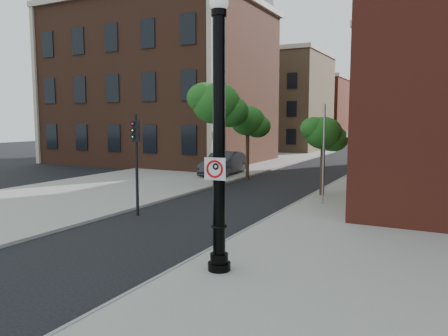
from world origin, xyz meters
The scene contains 16 objects.
ground centered at (0.00, 0.00, 0.00)m, with size 120.00×120.00×0.00m, color black.
sidewalk_right centered at (6.00, 10.00, 0.06)m, with size 8.00×60.00×0.12m, color gray.
sidewalk_left centered at (-9.00, 18.00, 0.06)m, with size 10.00×50.00×0.12m, color gray.
curb_edge centered at (2.05, 10.00, 0.07)m, with size 0.10×60.00×0.14m, color gray.
victorian_building centered at (-16.00, 23.97, 8.74)m, with size 18.60×14.60×17.95m.
bg_building_tan_a centered at (-12.00, 44.00, 6.00)m, with size 12.00×12.00×12.00m, color olive.
bg_building_red centered at (-12.00, 58.00, 5.00)m, with size 12.00×12.00×10.00m, color maroon.
lamppost centered at (3.18, -0.79, 3.29)m, with size 0.60×0.60×7.12m.
no_parking_sign centered at (3.16, -0.97, 2.81)m, with size 0.57×0.11×0.57m.
parked_car centered at (-5.99, 17.17, 0.86)m, with size 1.81×5.20×1.71m, color #2A2B2F.
traffic_signal_left centered at (-3.18, 3.80, 2.87)m, with size 0.33×0.38×4.26m.
traffic_signal_right centered at (4.60, 9.00, 3.45)m, with size 0.38×0.44×5.12m.
utility_pole centered at (3.24, 9.33, 2.36)m, with size 0.09×0.09×4.73m, color #999999.
street_tree_a centered at (-4.14, 12.73, 4.91)m, with size 3.45×3.12×6.22m.
street_tree_b centered at (-3.56, 15.99, 3.88)m, with size 2.73×2.47×4.92m.
street_tree_c centered at (2.62, 11.70, 3.28)m, with size 2.31×2.09×4.17m.
Camera 1 is at (8.39, -10.55, 4.06)m, focal length 35.00 mm.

